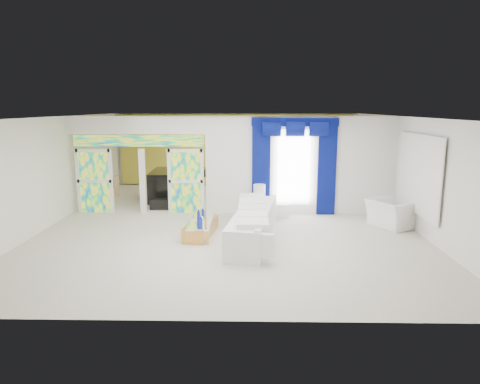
{
  "coord_description": "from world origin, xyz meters",
  "views": [
    {
      "loc": [
        0.52,
        -12.2,
        3.27
      ],
      "look_at": [
        0.3,
        -1.2,
        1.1
      ],
      "focal_mm": 32.4,
      "sensor_mm": 36.0,
      "label": 1
    }
  ],
  "objects_px": {
    "armchair": "(392,214)",
    "grand_piano": "(174,185)",
    "coffee_table": "(201,228)",
    "white_sofa": "(253,225)",
    "console_table": "(269,210)"
  },
  "relations": [
    {
      "from": "console_table",
      "to": "grand_piano",
      "type": "relative_size",
      "value": 0.58
    },
    {
      "from": "white_sofa",
      "to": "coffee_table",
      "type": "bearing_deg",
      "value": 175.86
    },
    {
      "from": "white_sofa",
      "to": "grand_piano",
      "type": "relative_size",
      "value": 1.87
    },
    {
      "from": "coffee_table",
      "to": "grand_piano",
      "type": "relative_size",
      "value": 0.82
    },
    {
      "from": "coffee_table",
      "to": "console_table",
      "type": "bearing_deg",
      "value": 47.96
    },
    {
      "from": "coffee_table",
      "to": "armchair",
      "type": "relative_size",
      "value": 1.42
    },
    {
      "from": "armchair",
      "to": "console_table",
      "type": "bearing_deg",
      "value": 43.06
    },
    {
      "from": "console_table",
      "to": "armchair",
      "type": "height_order",
      "value": "armchair"
    },
    {
      "from": "white_sofa",
      "to": "console_table",
      "type": "height_order",
      "value": "white_sofa"
    },
    {
      "from": "white_sofa",
      "to": "coffee_table",
      "type": "xyz_separation_m",
      "value": [
        -1.35,
        0.3,
        -0.18
      ]
    },
    {
      "from": "armchair",
      "to": "grand_piano",
      "type": "xyz_separation_m",
      "value": [
        -6.65,
        3.62,
        0.13
      ]
    },
    {
      "from": "white_sofa",
      "to": "console_table",
      "type": "xyz_separation_m",
      "value": [
        0.5,
        2.36,
        -0.17
      ]
    },
    {
      "from": "grand_piano",
      "to": "white_sofa",
      "type": "bearing_deg",
      "value": -61.87
    },
    {
      "from": "console_table",
      "to": "grand_piano",
      "type": "height_order",
      "value": "grand_piano"
    },
    {
      "from": "coffee_table",
      "to": "white_sofa",
      "type": "bearing_deg",
      "value": -12.53
    }
  ]
}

